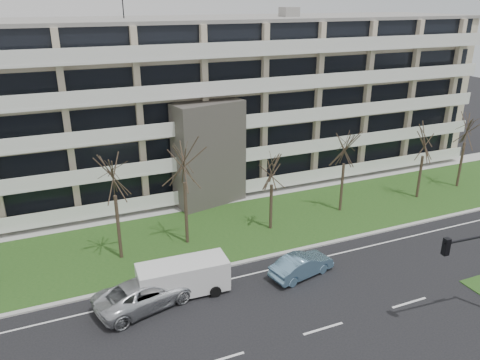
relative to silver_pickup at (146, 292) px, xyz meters
name	(u,v)px	position (x,y,z in m)	size (l,w,h in m)	color
ground	(323,329)	(8.44, -5.95, -0.84)	(160.00, 160.00, 0.00)	black
grass_verge	(234,228)	(8.44, 7.05, -0.81)	(90.00, 10.00, 0.06)	#1D4617
curb	(261,258)	(8.44, 2.05, -0.78)	(90.00, 0.35, 0.12)	#B2B2AD
sidewalk	(210,202)	(8.44, 12.55, -0.80)	(90.00, 2.00, 0.08)	#B2B2AD
lane_edge_line	(270,270)	(8.44, 0.55, -0.84)	(90.00, 0.12, 0.01)	white
apartment_building	(184,103)	(8.43, 19.37, 6.77)	(60.50, 15.10, 18.75)	#C4B898
silver_pickup	(146,292)	(0.00, 0.00, 0.00)	(2.79, 6.05, 1.68)	silver
blue_sedan	(302,265)	(10.00, -0.82, -0.10)	(1.56, 4.47, 1.47)	#6B98BA
white_van	(184,275)	(2.42, 0.25, 0.43)	(5.55, 2.45, 2.12)	white
tree_2	(112,170)	(-0.47, 5.98, 5.73)	(4.22, 4.22, 8.44)	#382B21
tree_3	(184,157)	(4.41, 6.26, 5.84)	(4.29, 4.29, 8.59)	#382B21
tree_4	(272,167)	(11.10, 5.90, 4.31)	(3.31, 3.31, 6.63)	#382B21
tree_5	(345,144)	(18.05, 6.58, 5.06)	(3.79, 3.79, 7.59)	#382B21
tree_6	(425,139)	(26.13, 6.25, 4.64)	(3.53, 3.53, 7.06)	#382B21
tree_7	(468,125)	(31.54, 6.78, 5.28)	(3.94, 3.94, 7.88)	#382B21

